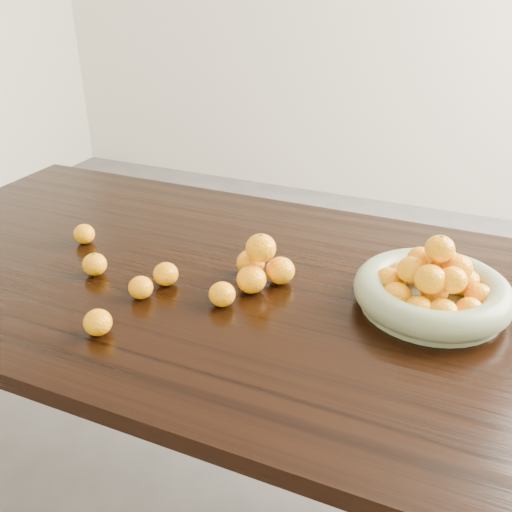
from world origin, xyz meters
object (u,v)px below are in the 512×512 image
at_px(dining_table, 241,310).
at_px(orange_pyramid, 261,265).
at_px(fruit_bowl, 432,289).
at_px(loose_orange_0, 95,264).

bearing_deg(dining_table, orange_pyramid, -0.09).
bearing_deg(fruit_bowl, orange_pyramid, -172.20).
height_order(dining_table, fruit_bowl, fruit_bowl).
relative_size(dining_table, orange_pyramid, 13.49).
bearing_deg(dining_table, loose_orange_0, -159.66).
bearing_deg(orange_pyramid, loose_orange_0, -162.23).
distance_m(dining_table, loose_orange_0, 0.37).
relative_size(orange_pyramid, loose_orange_0, 2.51).
distance_m(fruit_bowl, loose_orange_0, 0.78).
bearing_deg(loose_orange_0, dining_table, 20.34).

